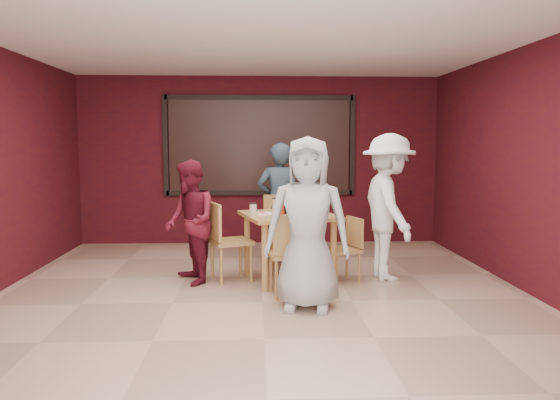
{
  "coord_description": "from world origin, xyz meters",
  "views": [
    {
      "loc": [
        -0.07,
        -5.7,
        1.7
      ],
      "look_at": [
        0.23,
        0.92,
        1.0
      ],
      "focal_mm": 35.0,
      "sensor_mm": 36.0,
      "label": 1
    }
  ],
  "objects_px": {
    "chair_front": "(291,250)",
    "diner_back": "(279,203)",
    "chair_back": "(282,226)",
    "diner_front": "(307,224)",
    "chair_right": "(347,245)",
    "diner_left": "(190,222)",
    "dining_table": "(289,222)",
    "chair_left": "(225,237)",
    "diner_right": "(388,207)"
  },
  "relations": [
    {
      "from": "chair_back",
      "to": "chair_right",
      "type": "bearing_deg",
      "value": -50.85
    },
    {
      "from": "chair_front",
      "to": "diner_back",
      "type": "distance_m",
      "value": 1.82
    },
    {
      "from": "chair_front",
      "to": "diner_back",
      "type": "height_order",
      "value": "diner_back"
    },
    {
      "from": "chair_right",
      "to": "chair_front",
      "type": "bearing_deg",
      "value": -137.1
    },
    {
      "from": "dining_table",
      "to": "diner_left",
      "type": "bearing_deg",
      "value": -176.03
    },
    {
      "from": "chair_right",
      "to": "diner_front",
      "type": "bearing_deg",
      "value": -118.37
    },
    {
      "from": "chair_back",
      "to": "diner_front",
      "type": "distance_m",
      "value": 2.07
    },
    {
      "from": "chair_back",
      "to": "chair_front",
      "type": "bearing_deg",
      "value": -89.08
    },
    {
      "from": "chair_right",
      "to": "dining_table",
      "type": "bearing_deg",
      "value": 175.12
    },
    {
      "from": "chair_back",
      "to": "diner_front",
      "type": "relative_size",
      "value": 0.55
    },
    {
      "from": "chair_front",
      "to": "diner_back",
      "type": "bearing_deg",
      "value": 91.76
    },
    {
      "from": "diner_back",
      "to": "chair_back",
      "type": "bearing_deg",
      "value": 95.65
    },
    {
      "from": "chair_front",
      "to": "diner_left",
      "type": "height_order",
      "value": "diner_left"
    },
    {
      "from": "chair_back",
      "to": "chair_left",
      "type": "xyz_separation_m",
      "value": [
        -0.74,
        -0.85,
        -0.0
      ]
    },
    {
      "from": "diner_front",
      "to": "diner_back",
      "type": "relative_size",
      "value": 1.04
    },
    {
      "from": "chair_front",
      "to": "chair_back",
      "type": "relative_size",
      "value": 0.96
    },
    {
      "from": "chair_right",
      "to": "diner_left",
      "type": "relative_size",
      "value": 0.52
    },
    {
      "from": "chair_right",
      "to": "diner_left",
      "type": "xyz_separation_m",
      "value": [
        -1.91,
        -0.02,
        0.3
      ]
    },
    {
      "from": "chair_right",
      "to": "diner_front",
      "type": "height_order",
      "value": "diner_front"
    },
    {
      "from": "diner_front",
      "to": "diner_left",
      "type": "relative_size",
      "value": 1.18
    },
    {
      "from": "chair_front",
      "to": "chair_back",
      "type": "distance_m",
      "value": 1.61
    },
    {
      "from": "chair_front",
      "to": "diner_right",
      "type": "distance_m",
      "value": 1.53
    },
    {
      "from": "diner_back",
      "to": "dining_table",
      "type": "bearing_deg",
      "value": 90.31
    },
    {
      "from": "chair_left",
      "to": "diner_right",
      "type": "relative_size",
      "value": 0.54
    },
    {
      "from": "chair_back",
      "to": "diner_right",
      "type": "distance_m",
      "value": 1.57
    },
    {
      "from": "chair_left",
      "to": "diner_left",
      "type": "xyz_separation_m",
      "value": [
        -0.41,
        -0.1,
        0.2
      ]
    },
    {
      "from": "diner_back",
      "to": "diner_left",
      "type": "bearing_deg",
      "value": 41.69
    },
    {
      "from": "diner_front",
      "to": "dining_table",
      "type": "bearing_deg",
      "value": 105.76
    },
    {
      "from": "chair_left",
      "to": "diner_front",
      "type": "xyz_separation_m",
      "value": [
        0.91,
        -1.19,
        0.33
      ]
    },
    {
      "from": "chair_back",
      "to": "diner_back",
      "type": "distance_m",
      "value": 0.35
    },
    {
      "from": "chair_left",
      "to": "chair_back",
      "type": "bearing_deg",
      "value": 48.77
    },
    {
      "from": "chair_right",
      "to": "chair_back",
      "type": "bearing_deg",
      "value": 129.15
    },
    {
      "from": "chair_back",
      "to": "chair_left",
      "type": "height_order",
      "value": "chair_back"
    },
    {
      "from": "chair_front",
      "to": "diner_back",
      "type": "relative_size",
      "value": 0.55
    },
    {
      "from": "chair_front",
      "to": "chair_right",
      "type": "bearing_deg",
      "value": 42.9
    },
    {
      "from": "dining_table",
      "to": "diner_back",
      "type": "bearing_deg",
      "value": 93.84
    },
    {
      "from": "chair_back",
      "to": "chair_right",
      "type": "relative_size",
      "value": 1.24
    },
    {
      "from": "chair_right",
      "to": "diner_front",
      "type": "distance_m",
      "value": 1.33
    },
    {
      "from": "dining_table",
      "to": "diner_right",
      "type": "xyz_separation_m",
      "value": [
        1.24,
        0.03,
        0.18
      ]
    },
    {
      "from": "diner_back",
      "to": "diner_right",
      "type": "distance_m",
      "value": 1.66
    },
    {
      "from": "dining_table",
      "to": "diner_front",
      "type": "xyz_separation_m",
      "value": [
        0.12,
        -1.17,
        0.16
      ]
    },
    {
      "from": "dining_table",
      "to": "chair_front",
      "type": "distance_m",
      "value": 0.77
    },
    {
      "from": "chair_left",
      "to": "diner_front",
      "type": "bearing_deg",
      "value": -52.63
    },
    {
      "from": "chair_back",
      "to": "dining_table",
      "type": "bearing_deg",
      "value": -87.28
    },
    {
      "from": "diner_back",
      "to": "diner_right",
      "type": "bearing_deg",
      "value": 138.69
    },
    {
      "from": "chair_left",
      "to": "dining_table",
      "type": "bearing_deg",
      "value": -1.5
    },
    {
      "from": "chair_front",
      "to": "chair_right",
      "type": "distance_m",
      "value": 1.0
    },
    {
      "from": "chair_front",
      "to": "diner_front",
      "type": "xyz_separation_m",
      "value": [
        0.14,
        -0.42,
        0.35
      ]
    },
    {
      "from": "chair_right",
      "to": "diner_right",
      "type": "bearing_deg",
      "value": 10.11
    },
    {
      "from": "diner_front",
      "to": "diner_left",
      "type": "xyz_separation_m",
      "value": [
        -1.32,
        1.08,
        -0.13
      ]
    }
  ]
}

